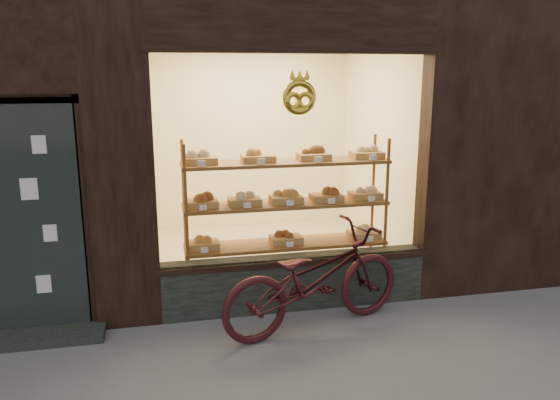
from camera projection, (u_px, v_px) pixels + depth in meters
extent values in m
cube|color=black|center=(295.00, 282.00, 5.62)|extent=(2.70, 0.25, 0.55)
cube|color=#202727|center=(31.00, 220.00, 4.85)|extent=(0.90, 0.04, 2.15)
cube|color=black|center=(39.00, 337.00, 4.94)|extent=(1.15, 0.35, 0.08)
torus|color=yellow|center=(299.00, 97.00, 5.09)|extent=(0.33, 0.07, 0.33)
cube|color=brown|center=(286.00, 287.00, 6.07)|extent=(2.20, 0.45, 0.04)
cube|color=brown|center=(286.00, 244.00, 5.96)|extent=(2.20, 0.45, 0.03)
cube|color=brown|center=(286.00, 204.00, 5.85)|extent=(2.20, 0.45, 0.04)
cube|color=brown|center=(286.00, 163.00, 5.75)|extent=(2.20, 0.45, 0.04)
cylinder|color=brown|center=(187.00, 228.00, 5.48)|extent=(0.04, 0.04, 1.70)
cylinder|color=brown|center=(386.00, 216.00, 5.93)|extent=(0.04, 0.04, 1.70)
cylinder|color=brown|center=(185.00, 218.00, 5.85)|extent=(0.04, 0.04, 1.70)
cylinder|color=brown|center=(372.00, 208.00, 6.30)|extent=(0.04, 0.04, 1.70)
cube|color=tan|center=(203.00, 245.00, 5.76)|extent=(0.34, 0.24, 0.07)
sphere|color=#B38431|center=(203.00, 237.00, 5.74)|extent=(0.11, 0.11, 0.11)
cube|color=white|center=(205.00, 250.00, 5.58)|extent=(0.07, 0.01, 0.05)
cube|color=tan|center=(286.00, 239.00, 5.94)|extent=(0.34, 0.24, 0.07)
sphere|color=brown|center=(286.00, 232.00, 5.92)|extent=(0.11, 0.11, 0.11)
cube|color=white|center=(290.00, 244.00, 5.77)|extent=(0.07, 0.01, 0.05)
cube|color=tan|center=(364.00, 234.00, 6.13)|extent=(0.34, 0.24, 0.07)
sphere|color=tan|center=(364.00, 227.00, 6.11)|extent=(0.11, 0.11, 0.11)
cube|color=white|center=(370.00, 239.00, 5.96)|extent=(0.08, 0.01, 0.05)
cube|color=tan|center=(202.00, 203.00, 5.65)|extent=(0.34, 0.24, 0.07)
sphere|color=brown|center=(201.00, 195.00, 5.63)|extent=(0.11, 0.11, 0.11)
cube|color=white|center=(203.00, 208.00, 5.48)|extent=(0.07, 0.01, 0.06)
cube|color=tan|center=(245.00, 201.00, 5.75)|extent=(0.34, 0.24, 0.07)
sphere|color=tan|center=(244.00, 193.00, 5.73)|extent=(0.11, 0.11, 0.11)
cube|color=white|center=(247.00, 205.00, 5.57)|extent=(0.07, 0.01, 0.06)
cube|color=tan|center=(286.00, 199.00, 5.84)|extent=(0.34, 0.24, 0.07)
sphere|color=#B38431|center=(286.00, 191.00, 5.82)|extent=(0.11, 0.11, 0.11)
cube|color=white|center=(290.00, 203.00, 5.67)|extent=(0.07, 0.01, 0.06)
cube|color=tan|center=(326.00, 197.00, 5.94)|extent=(0.34, 0.24, 0.07)
sphere|color=brown|center=(326.00, 189.00, 5.92)|extent=(0.11, 0.11, 0.11)
cube|color=white|center=(331.00, 201.00, 5.76)|extent=(0.07, 0.01, 0.06)
cube|color=tan|center=(365.00, 195.00, 6.03)|extent=(0.34, 0.24, 0.07)
sphere|color=tan|center=(365.00, 188.00, 6.01)|extent=(0.11, 0.11, 0.11)
cube|color=white|center=(371.00, 199.00, 5.85)|extent=(0.08, 0.01, 0.06)
cube|color=tan|center=(200.00, 161.00, 5.55)|extent=(0.34, 0.24, 0.07)
sphere|color=tan|center=(200.00, 152.00, 5.53)|extent=(0.11, 0.11, 0.11)
cube|color=white|center=(202.00, 163.00, 5.37)|extent=(0.07, 0.01, 0.06)
cube|color=tan|center=(258.00, 159.00, 5.67)|extent=(0.34, 0.24, 0.07)
sphere|color=#B38431|center=(258.00, 150.00, 5.66)|extent=(0.11, 0.11, 0.11)
cube|color=white|center=(261.00, 161.00, 5.50)|extent=(0.08, 0.01, 0.06)
cube|color=tan|center=(314.00, 157.00, 5.80)|extent=(0.34, 0.24, 0.07)
sphere|color=brown|center=(314.00, 149.00, 5.78)|extent=(0.11, 0.11, 0.11)
cube|color=white|center=(319.00, 159.00, 5.62)|extent=(0.07, 0.01, 0.06)
cube|color=tan|center=(367.00, 155.00, 5.93)|extent=(0.34, 0.24, 0.07)
sphere|color=tan|center=(367.00, 147.00, 5.91)|extent=(0.11, 0.11, 0.11)
cube|color=white|center=(373.00, 157.00, 5.75)|extent=(0.08, 0.01, 0.06)
imported|color=#371014|center=(314.00, 279.00, 5.10)|extent=(1.99, 1.14, 0.99)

